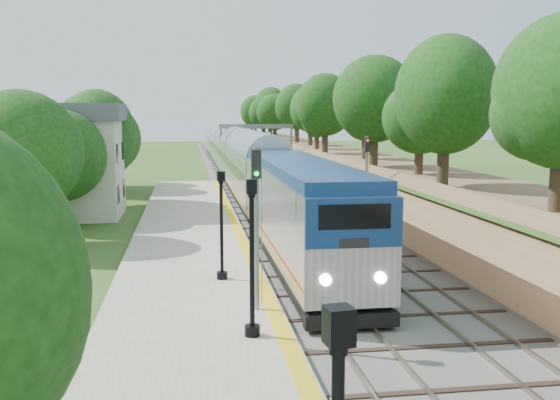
{
  "coord_description": "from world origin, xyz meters",
  "views": [
    {
      "loc": [
        -5.21,
        -15.47,
        7.18
      ],
      "look_at": [
        -0.5,
        16.38,
        2.8
      ],
      "focal_mm": 40.0,
      "sensor_mm": 36.0,
      "label": 1
    }
  ],
  "objects": [
    {
      "name": "train",
      "position": [
        0.0,
        56.33,
        2.43
      ],
      "size": [
        3.24,
        107.79,
        4.77
      ],
      "color": "black",
      "rests_on": "trackbed"
    },
    {
      "name": "trees_behind_platform",
      "position": [
        -11.17,
        20.67,
        4.53
      ],
      "size": [
        7.82,
        53.32,
        7.21
      ],
      "color": "#332316",
      "rests_on": "ground"
    },
    {
      "name": "lamppost_mid",
      "position": [
        -3.33,
        3.1,
        2.57
      ],
      "size": [
        0.48,
        0.48,
        4.9
      ],
      "color": "black",
      "rests_on": "platform"
    },
    {
      "name": "embankment",
      "position": [
        10.35,
        60.0,
        1.95
      ],
      "size": [
        10.64,
        170.0,
        11.7
      ],
      "color": "brown",
      "rests_on": "ground"
    },
    {
      "name": "lamppost_far",
      "position": [
        -3.89,
        10.05,
        2.4
      ],
      "size": [
        0.45,
        0.45,
        4.53
      ],
      "color": "black",
      "rests_on": "platform"
    },
    {
      "name": "signal_farside",
      "position": [
        6.2,
        23.43,
        3.62
      ],
      "size": [
        0.31,
        0.25,
        5.73
      ],
      "color": "slate",
      "rests_on": "ground"
    },
    {
      "name": "yellow_stripe",
      "position": [
        -2.35,
        16.0,
        0.39
      ],
      "size": [
        0.55,
        68.0,
        0.01
      ],
      "primitive_type": "cube",
      "color": "gold",
      "rests_on": "platform"
    },
    {
      "name": "trackbed",
      "position": [
        2.0,
        60.0,
        0.07
      ],
      "size": [
        9.5,
        170.0,
        0.28
      ],
      "color": "#4C4944",
      "rests_on": "ground"
    },
    {
      "name": "signal_platform",
      "position": [
        -2.9,
        5.76,
        3.9
      ],
      "size": [
        0.34,
        0.27,
        5.73
      ],
      "color": "slate",
      "rests_on": "platform"
    },
    {
      "name": "platform",
      "position": [
        -5.2,
        16.0,
        0.19
      ],
      "size": [
        6.4,
        68.0,
        0.38
      ],
      "primitive_type": "cube",
      "color": "gray",
      "rests_on": "ground"
    },
    {
      "name": "signal_gantry",
      "position": [
        2.47,
        54.99,
        4.82
      ],
      "size": [
        8.4,
        0.38,
        6.2
      ],
      "color": "slate",
      "rests_on": "ground"
    },
    {
      "name": "ground",
      "position": [
        0.0,
        0.0,
        0.0
      ],
      "size": [
        320.0,
        320.0,
        0.0
      ],
      "primitive_type": "plane",
      "color": "#2D4C19",
      "rests_on": "ground"
    },
    {
      "name": "station_building",
      "position": [
        -14.0,
        30.0,
        4.09
      ],
      "size": [
        8.6,
        6.6,
        8.0
      ],
      "color": "beige",
      "rests_on": "ground"
    }
  ]
}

